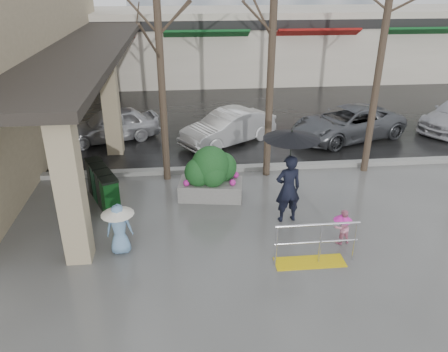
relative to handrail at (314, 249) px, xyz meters
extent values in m
plane|color=#51514F|center=(-1.36, 1.20, -0.38)|extent=(120.00, 120.00, 0.00)
cube|color=black|center=(-1.36, 23.20, -0.37)|extent=(120.00, 36.00, 0.01)
cube|color=gray|center=(-1.36, 5.20, -0.30)|extent=(120.00, 0.30, 0.15)
cube|color=#2D2823|center=(-6.16, 9.20, 3.25)|extent=(2.80, 18.00, 0.25)
cube|color=tan|center=(-5.26, 0.70, 1.37)|extent=(0.55, 0.55, 3.50)
cube|color=tan|center=(-5.26, 7.20, 1.37)|extent=(0.55, 0.55, 3.50)
cube|color=beige|center=(0.64, 19.20, 1.62)|extent=(34.00, 6.00, 4.00)
cube|color=maroon|center=(-7.36, 16.30, 2.47)|extent=(4.50, 1.68, 0.87)
cube|color=#0F4C1E|center=(-1.36, 16.30, 2.47)|extent=(4.50, 1.68, 0.87)
cube|color=maroon|center=(4.64, 16.30, 2.47)|extent=(4.50, 1.68, 0.87)
cube|color=#0F4C1E|center=(10.64, 16.30, 2.47)|extent=(4.50, 1.68, 0.87)
cube|color=black|center=(0.64, 16.30, 3.02)|extent=(34.00, 0.35, 0.50)
cube|color=yellow|center=(-0.06, 0.00, -0.37)|extent=(1.60, 0.50, 0.02)
cylinder|color=silver|center=(-0.86, 0.00, 0.12)|extent=(0.05, 0.05, 1.00)
cylinder|color=silver|center=(0.14, 0.00, 0.12)|extent=(0.05, 0.05, 1.00)
cylinder|color=silver|center=(0.94, 0.00, 0.12)|extent=(0.05, 0.05, 1.00)
cylinder|color=silver|center=(0.04, 0.00, 0.62)|extent=(1.90, 0.06, 0.06)
cylinder|color=silver|center=(0.04, 0.00, 0.17)|extent=(1.90, 0.04, 0.04)
cylinder|color=#382B21|center=(-3.36, 4.80, 3.02)|extent=(0.22, 0.22, 6.80)
cylinder|color=#382B21|center=(-0.16, 4.80, 3.12)|extent=(0.22, 0.22, 7.00)
cylinder|color=#382B21|center=(3.14, 4.80, 2.87)|extent=(0.22, 0.22, 6.50)
imported|color=black|center=(-0.17, 1.90, 0.55)|extent=(0.73, 0.53, 1.85)
cylinder|color=black|center=(-0.17, 1.90, 1.51)|extent=(0.02, 0.02, 1.17)
cone|color=black|center=(-0.17, 1.90, 2.01)|extent=(1.41, 1.41, 0.18)
sphere|color=black|center=(-0.17, 1.90, 2.12)|extent=(0.05, 0.05, 0.05)
imported|color=pink|center=(0.90, 0.72, 0.07)|extent=(0.51, 0.44, 0.90)
cylinder|color=black|center=(0.90, 0.72, 0.24)|extent=(0.02, 0.02, 0.39)
cone|color=#FF28C6|center=(0.90, 0.72, 0.34)|extent=(0.45, 0.45, 0.18)
sphere|color=black|center=(0.90, 0.72, 0.45)|extent=(0.05, 0.05, 0.05)
imported|color=#6D98C2|center=(-4.36, 0.86, 0.24)|extent=(0.63, 0.43, 1.24)
cylinder|color=black|center=(-4.36, 0.86, 0.53)|extent=(0.02, 0.02, 0.58)
cone|color=white|center=(-4.36, 0.86, 0.73)|extent=(0.76, 0.76, 0.18)
sphere|color=black|center=(-4.36, 0.86, 0.84)|extent=(0.05, 0.05, 0.05)
cube|color=slate|center=(-2.07, 3.40, -0.12)|extent=(1.92, 1.17, 0.50)
ellipsoid|color=#164417|center=(-2.07, 3.40, 0.62)|extent=(1.10, 0.99, 1.16)
sphere|color=#164417|center=(-2.42, 3.30, 0.48)|extent=(0.79, 0.79, 0.79)
sphere|color=#164417|center=(-1.72, 3.55, 0.50)|extent=(0.84, 0.84, 0.84)
cube|color=#0D3B13|center=(-4.81, 2.64, 0.12)|extent=(0.54, 0.54, 1.00)
cube|color=black|center=(-4.81, 2.64, 0.67)|extent=(0.57, 0.57, 0.07)
cube|color=black|center=(-5.01, 3.10, 0.12)|extent=(0.54, 0.54, 1.00)
cube|color=black|center=(-5.01, 3.10, 0.67)|extent=(0.57, 0.57, 0.07)
cube|color=#0E3D21|center=(-5.21, 3.55, 0.12)|extent=(0.54, 0.54, 1.00)
cube|color=black|center=(-5.21, 3.55, 0.67)|extent=(0.57, 0.57, 0.07)
cube|color=black|center=(-5.42, 4.01, 0.12)|extent=(0.54, 0.54, 1.00)
cube|color=black|center=(-5.42, 4.01, 0.67)|extent=(0.57, 0.57, 0.07)
imported|color=#B7B8BC|center=(-5.58, 8.54, 0.25)|extent=(3.98, 2.60, 1.26)
imported|color=white|center=(-1.08, 7.77, 0.25)|extent=(3.93, 3.21, 1.26)
imported|color=#595C61|center=(3.62, 7.83, 0.25)|extent=(4.97, 3.50, 1.26)
camera|label=1|loc=(-2.80, -7.90, 5.63)|focal=35.00mm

